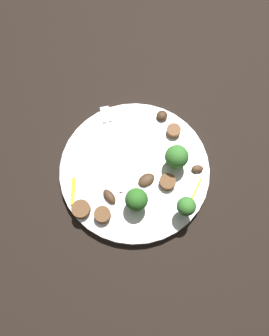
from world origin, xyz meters
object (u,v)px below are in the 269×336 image
Objects in this scene: sausage_slice_3 at (173,131)px; mushroom_2 at (146,180)px; broccoli_floret_2 at (186,207)px; sausage_slice_2 at (103,215)px; fork at (111,141)px; mushroom_0 at (162,115)px; sausage_slice_1 at (167,182)px; mushroom_3 at (197,168)px; sausage_slice_0 at (81,209)px; pepper_strip_1 at (73,191)px; pepper_strip_0 at (195,193)px; broccoli_floret_0 at (136,200)px; mushroom_1 at (109,196)px; plate at (134,170)px; broccoli_floret_1 at (177,157)px.

sausage_slice_3 is 0.85× the size of mushroom_2.
sausage_slice_2 is at bearing 94.72° from broccoli_floret_2.
mushroom_0 is (0.05, -0.10, 0.00)m from fork.
sausage_slice_1 reaches higher than mushroom_3.
broccoli_floret_2 is 0.09m from mushroom_3.
fork is 5.61× the size of mushroom_2.
pepper_strip_1 is (0.03, 0.02, -0.01)m from sausage_slice_0.
sausage_slice_2 is 0.17m from pepper_strip_0.
broccoli_floret_2 is at bearing -85.28° from sausage_slice_2.
broccoli_floret_0 is 0.07m from sausage_slice_2.
mushroom_3 is at bearing -60.84° from sausage_slice_2.
sausage_slice_0 is at bearing 76.62° from sausage_slice_2.
sausage_slice_2 is 0.19m from mushroom_3.
sausage_slice_0 is 0.64× the size of pepper_strip_1.
broccoli_floret_2 is at bearing 161.57° from mushroom_3.
mushroom_1 is at bearing 110.58° from mushroom_3.
mushroom_3 reaches higher than plate.
pepper_strip_0 is at bearing -31.77° from broccoli_floret_2.
sausage_slice_0 is 0.54× the size of pepper_strip_0.
sausage_slice_1 is at bearing -82.92° from pepper_strip_1.
broccoli_floret_2 reaches higher than fork.
mushroom_3 is 0.43× the size of pepper_strip_1.
sausage_slice_2 is at bearing 119.16° from mushroom_3.
broccoli_floret_1 is at bearing 31.86° from pepper_strip_0.
fork is at bearing 41.50° from mushroom_2.
plate is at bearing -36.88° from mushroom_1.
sausage_slice_1 is at bearing 159.85° from broccoli_floret_1.
broccoli_floret_0 reaches higher than sausage_slice_1.
sausage_slice_2 is at bearing 150.10° from plate.
broccoli_floret_0 reaches higher than fork.
sausage_slice_3 reaches higher than pepper_strip_1.
sausage_slice_2 reaches higher than mushroom_0.
mushroom_1 is at bearing 150.67° from mushroom_0.
sausage_slice_1 is 0.98× the size of mushroom_1.
mushroom_3 is at bearing -7.27° from pepper_strip_0.
broccoli_floret_1 is at bearing -60.54° from sausage_slice_0.
pepper_strip_1 is (0.03, 0.20, -0.03)m from broccoli_floret_2.
sausage_slice_3 is at bearing -55.54° from pepper_strip_1.
pepper_strip_0 is 1.19× the size of pepper_strip_1.
sausage_slice_2 reaches higher than sausage_slice_1.
mushroom_0 is at bearing 13.53° from broccoli_floret_1.
plate is 9.28× the size of sausage_slice_1.
mushroom_0 is at bearing -24.85° from plate.
pepper_strip_0 is at bearing -85.63° from mushroom_1.
sausage_slice_0 is 1.14× the size of sausage_slice_2.
mushroom_1 is 0.07m from mushroom_2.
mushroom_0 is at bearing 4.02° from sausage_slice_1.
fork is at bearing 72.23° from mushroom_3.
broccoli_floret_1 is 2.50× the size of mushroom_0.
broccoli_floret_1 is at bearing -51.14° from sausage_slice_2.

